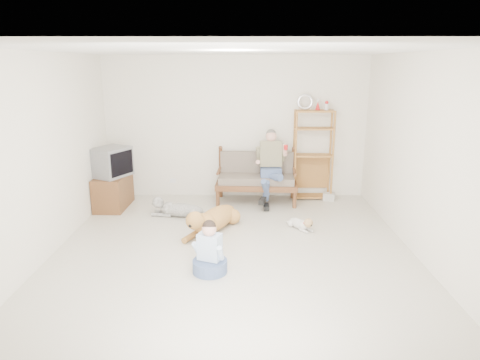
{
  "coord_description": "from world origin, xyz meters",
  "views": [
    {
      "loc": [
        0.12,
        -5.41,
        2.55
      ],
      "look_at": [
        0.09,
        1.0,
        0.79
      ],
      "focal_mm": 32.0,
      "sensor_mm": 36.0,
      "label": 1
    }
  ],
  "objects_px": {
    "etagere": "(313,154)",
    "tv_stand": "(113,191)",
    "loveseat": "(256,176)",
    "golden_retriever": "(212,220)"
  },
  "relations": [
    {
      "from": "etagere",
      "to": "tv_stand",
      "type": "bearing_deg",
      "value": -171.66
    },
    {
      "from": "loveseat",
      "to": "etagere",
      "type": "bearing_deg",
      "value": 12.68
    },
    {
      "from": "etagere",
      "to": "tv_stand",
      "type": "xyz_separation_m",
      "value": [
        -3.7,
        -0.54,
        -0.58
      ]
    },
    {
      "from": "loveseat",
      "to": "golden_retriever",
      "type": "distance_m",
      "value": 1.73
    },
    {
      "from": "loveseat",
      "to": "etagere",
      "type": "height_order",
      "value": "etagere"
    },
    {
      "from": "tv_stand",
      "to": "golden_retriever",
      "type": "bearing_deg",
      "value": -30.4
    },
    {
      "from": "tv_stand",
      "to": "loveseat",
      "type": "bearing_deg",
      "value": 9.58
    },
    {
      "from": "etagere",
      "to": "golden_retriever",
      "type": "bearing_deg",
      "value": -136.63
    },
    {
      "from": "loveseat",
      "to": "etagere",
      "type": "xyz_separation_m",
      "value": [
        1.08,
        0.18,
        0.39
      ]
    },
    {
      "from": "etagere",
      "to": "golden_retriever",
      "type": "xyz_separation_m",
      "value": [
        -1.82,
        -1.72,
        -0.69
      ]
    }
  ]
}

